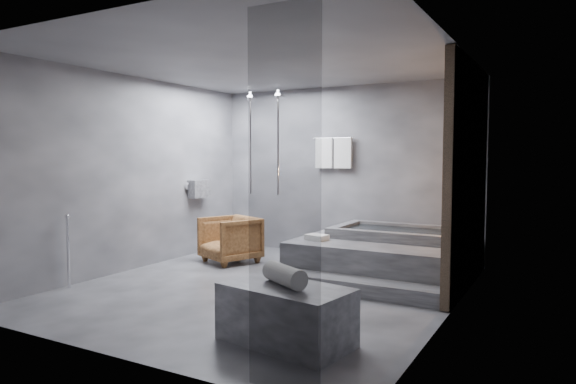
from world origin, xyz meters
The scene contains 7 objects.
room centered at (0.40, 0.24, 1.73)m, with size 5.00×5.04×2.82m.
tub_deck centered at (1.05, 1.45, 0.25)m, with size 2.20×2.00×0.50m, color #37373A.
tub_step centered at (1.05, 0.27, 0.09)m, with size 2.20×0.36×0.18m, color #37373A.
concrete_bench centered at (1.16, -1.54, 0.26)m, with size 1.14×0.63×0.51m, color #38383A.
driftwood_chair centered at (-1.30, 1.07, 0.36)m, with size 0.76×0.79×0.71m, color #412510.
rolled_towel centered at (1.14, -1.52, 0.60)m, with size 0.18×0.18×0.50m, color silver.
deck_towel centered at (0.29, 0.88, 0.54)m, with size 0.29×0.21×0.08m, color silver.
Camera 1 is at (3.32, -5.41, 1.65)m, focal length 32.00 mm.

